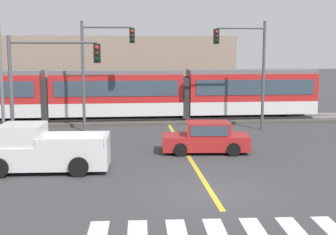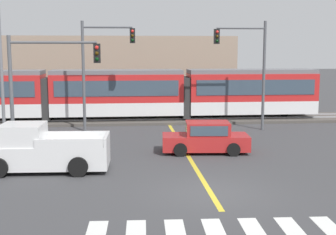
# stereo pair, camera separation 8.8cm
# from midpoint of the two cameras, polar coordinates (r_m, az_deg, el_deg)

# --- Properties ---
(ground_plane) EXTENTS (200.00, 200.00, 0.00)m
(ground_plane) POSITION_cam_midpoint_polar(r_m,az_deg,el_deg) (16.81, 5.16, -9.13)
(ground_plane) COLOR #3D3D3F
(track_bed) EXTENTS (120.00, 4.00, 0.18)m
(track_bed) POSITION_cam_midpoint_polar(r_m,az_deg,el_deg) (33.07, -0.29, -0.25)
(track_bed) COLOR #4C4742
(track_bed) RESTS_ON ground
(rail_near) EXTENTS (120.00, 0.08, 0.10)m
(rail_near) POSITION_cam_midpoint_polar(r_m,az_deg,el_deg) (32.34, -0.17, -0.20)
(rail_near) COLOR #939399
(rail_near) RESTS_ON track_bed
(rail_far) EXTENTS (120.00, 0.08, 0.10)m
(rail_far) POSITION_cam_midpoint_polar(r_m,az_deg,el_deg) (33.76, -0.40, 0.17)
(rail_far) COLOR #939399
(rail_far) RESTS_ON track_bed
(light_rail_tram) EXTENTS (28.00, 2.64, 3.43)m
(light_rail_tram) POSITION_cam_midpoint_polar(r_m,az_deg,el_deg) (32.69, -6.35, 3.05)
(light_rail_tram) COLOR silver
(light_rail_tram) RESTS_ON track_bed
(crosswalk_stripe_5) EXTENTS (0.67, 2.82, 0.01)m
(crosswalk_stripe_5) POSITION_cam_midpoint_polar(r_m,az_deg,el_deg) (13.60, 15.48, -13.69)
(crosswalk_stripe_5) COLOR silver
(crosswalk_stripe_5) RESTS_ON ground
(lane_centre_line) EXTENTS (0.20, 16.76, 0.01)m
(lane_centre_line) POSITION_cam_midpoint_polar(r_m,az_deg,el_deg) (22.94, 2.15, -4.33)
(lane_centre_line) COLOR gold
(lane_centre_line) RESTS_ON ground
(sedan_crossing) EXTENTS (4.32, 2.16, 1.52)m
(sedan_crossing) POSITION_cam_midpoint_polar(r_m,az_deg,el_deg) (22.99, 4.52, -2.55)
(sedan_crossing) COLOR #B22323
(sedan_crossing) RESTS_ON ground
(pickup_truck) EXTENTS (5.48, 2.41, 1.98)m
(pickup_truck) POSITION_cam_midpoint_polar(r_m,az_deg,el_deg) (20.16, -15.42, -3.97)
(pickup_truck) COLOR silver
(pickup_truck) RESTS_ON ground
(traffic_light_mid_left) EXTENTS (4.25, 0.38, 5.66)m
(traffic_light_mid_left) POSITION_cam_midpoint_polar(r_m,az_deg,el_deg) (22.61, -15.07, 5.02)
(traffic_light_mid_left) COLOR #515459
(traffic_light_mid_left) RESTS_ON ground
(traffic_light_far_left) EXTENTS (3.25, 0.38, 6.72)m
(traffic_light_far_left) POSITION_cam_midpoint_polar(r_m,az_deg,el_deg) (28.92, -8.45, 6.99)
(traffic_light_far_left) COLOR #515459
(traffic_light_far_left) RESTS_ON ground
(traffic_light_far_right) EXTENTS (3.25, 0.38, 6.73)m
(traffic_light_far_right) POSITION_cam_midpoint_polar(r_m,az_deg,el_deg) (29.34, 9.65, 6.95)
(traffic_light_far_right) COLOR #515459
(traffic_light_far_right) RESTS_ON ground
(street_lamp_west) EXTENTS (2.43, 0.28, 9.86)m
(street_lamp_west) POSITION_cam_midpoint_polar(r_m,az_deg,el_deg) (30.23, -19.57, 8.86)
(street_lamp_west) COLOR slate
(street_lamp_west) RESTS_ON ground
(building_backdrop_far) EXTENTS (21.99, 6.00, 6.15)m
(building_backdrop_far) POSITION_cam_midpoint_polar(r_m,az_deg,el_deg) (43.47, -6.99, 5.71)
(building_backdrop_far) COLOR gray
(building_backdrop_far) RESTS_ON ground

